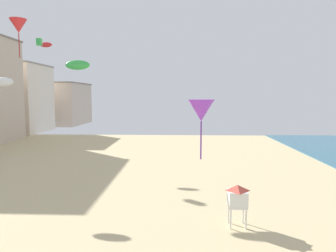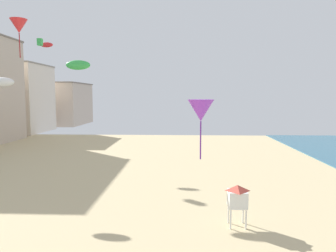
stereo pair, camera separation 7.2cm
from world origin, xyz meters
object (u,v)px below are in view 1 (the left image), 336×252
at_px(lifeguard_stand, 237,196).
at_px(kite_red_delta, 18,26).
at_px(kite_red_parafoil, 46,45).
at_px(kite_green_parafoil, 78,65).
at_px(kite_white_parafoil, 2,82).
at_px(kite_purple_delta, 201,111).
at_px(kite_green_box, 39,42).

relative_size(lifeguard_stand, kite_red_delta, 0.89).
bearing_deg(lifeguard_stand, kite_red_parafoil, 151.68).
bearing_deg(lifeguard_stand, kite_red_delta, -178.68).
xyz_separation_m(kite_red_parafoil, kite_red_delta, (5.89, -18.35, -1.61)).
xyz_separation_m(lifeguard_stand, kite_green_parafoil, (-12.91, 10.17, 8.87)).
bearing_deg(kite_red_delta, kite_white_parafoil, 136.75).
height_order(kite_red_parafoil, kite_white_parafoil, kite_red_parafoil).
height_order(kite_purple_delta, kite_green_parafoil, kite_green_parafoil).
distance_m(lifeguard_stand, kite_red_delta, 19.87).
xyz_separation_m(kite_purple_delta, kite_red_delta, (-13.13, 8.81, 5.89)).
distance_m(kite_purple_delta, kite_white_parafoil, 20.27).
xyz_separation_m(kite_white_parafoil, kite_red_delta, (3.21, -3.02, 4.01)).
height_order(kite_red_parafoil, kite_green_box, kite_red_parafoil).
height_order(kite_white_parafoil, kite_red_delta, kite_red_delta).
xyz_separation_m(lifeguard_stand, kite_white_parafoil, (-18.82, 8.01, 7.24)).
distance_m(kite_purple_delta, kite_green_box, 30.77).
relative_size(kite_purple_delta, kite_white_parafoil, 1.40).
bearing_deg(kite_red_parafoil, kite_white_parafoil, -80.08).
bearing_deg(kite_green_box, kite_red_parafoil, 101.37).
bearing_deg(kite_red_parafoil, kite_purple_delta, -55.00).
distance_m(lifeguard_stand, kite_red_parafoil, 34.23).
relative_size(kite_red_parafoil, kite_green_parafoil, 0.75).
bearing_deg(kite_green_box, kite_red_delta, -70.72).
relative_size(kite_green_parafoil, kite_green_box, 2.68).
bearing_deg(kite_white_parafoil, lifeguard_stand, -23.05).
height_order(lifeguard_stand, kite_purple_delta, kite_purple_delta).
bearing_deg(kite_green_parafoil, kite_green_box, 129.26).
relative_size(lifeguard_stand, kite_green_box, 3.01).
distance_m(kite_red_parafoil, kite_green_parafoil, 16.22).
distance_m(kite_white_parafoil, kite_green_box, 13.11).
bearing_deg(lifeguard_stand, kite_white_parafoil, 175.98).
height_order(kite_red_parafoil, kite_green_parafoil, kite_red_parafoil).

